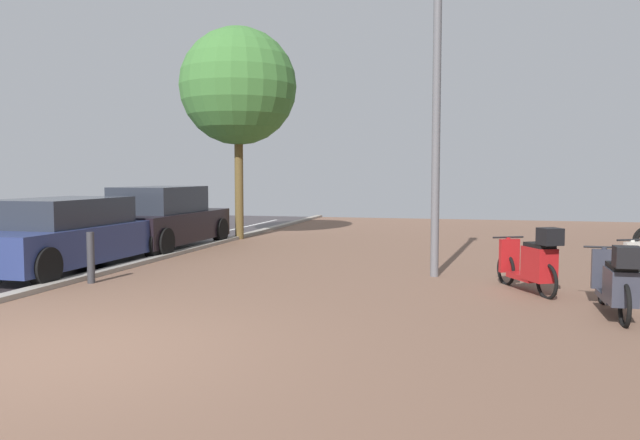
{
  "coord_description": "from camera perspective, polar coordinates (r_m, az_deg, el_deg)",
  "views": [
    {
      "loc": [
        4.0,
        -5.24,
        1.75
      ],
      "look_at": [
        2.4,
        1.08,
        1.28
      ],
      "focal_mm": 35.58,
      "sensor_mm": 36.0,
      "label": 1
    }
  ],
  "objects": [
    {
      "name": "scooter_far",
      "position": [
        9.82,
        18.62,
        -3.63
      ],
      "size": [
        0.94,
        1.53,
        1.03
      ],
      "color": "black",
      "rests_on": "ground"
    },
    {
      "name": "lamp_post",
      "position": [
        11.02,
        10.44,
        10.82
      ],
      "size": [
        0.2,
        0.52,
        5.46
      ],
      "color": "slate",
      "rests_on": "ground"
    },
    {
      "name": "street_tree",
      "position": [
        17.41,
        -7.37,
        11.8
      ],
      "size": [
        3.12,
        3.12,
        5.65
      ],
      "color": "brown",
      "rests_on": "ground"
    },
    {
      "name": "scooter_near",
      "position": [
        8.53,
        25.16,
        -5.14
      ],
      "size": [
        0.52,
        1.89,
        0.96
      ],
      "color": "black",
      "rests_on": "ground"
    },
    {
      "name": "ground",
      "position": [
        6.1,
        -11.73,
        -12.86
      ],
      "size": [
        21.0,
        40.0,
        0.13
      ],
      "color": "#362E32"
    },
    {
      "name": "bollard_far",
      "position": [
        10.83,
        -19.92,
        -3.2
      ],
      "size": [
        0.12,
        0.12,
        0.83
      ],
      "color": "#38383D",
      "rests_on": "ground"
    },
    {
      "name": "parked_car_far",
      "position": [
        15.44,
        -13.98,
        0.06
      ],
      "size": [
        1.82,
        4.03,
        1.46
      ],
      "color": "black",
      "rests_on": "ground"
    },
    {
      "name": "parked_car_near",
      "position": [
        12.59,
        -21.87,
        -1.27
      ],
      "size": [
        1.89,
        4.46,
        1.31
      ],
      "color": "navy",
      "rests_on": "ground"
    }
  ]
}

